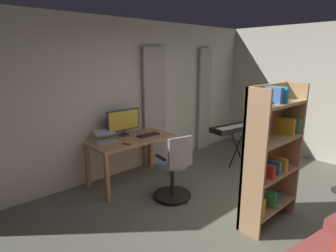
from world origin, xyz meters
The scene contains 12 objects.
ground_plane centered at (0.00, 0.00, 0.00)m, with size 8.06×8.06×0.00m, color #666558.
back_room_partition centered at (0.00, -2.60, 1.33)m, with size 6.20×0.10×2.66m, color beige.
curtain_left_panel centered at (-1.94, -2.49, 1.10)m, with size 0.35×0.06×2.21m, color #B6AAA7.
curtain_right_panel centered at (-0.52, -2.49, 1.10)m, with size 0.51×0.06×2.21m, color #B6AAA7.
desk centered at (0.30, -2.11, 0.65)m, with size 1.36×0.69×0.75m.
office_chair centered at (0.18, -1.20, 0.46)m, with size 0.56×0.56×0.98m.
computer_monitor centered at (0.28, -2.33, 1.00)m, with size 0.61×0.18×0.44m.
computer_keyboard centered at (-0.01, -2.05, 0.76)m, with size 0.38×0.15×0.02m, color #232328.
laptop centered at (0.67, -2.24, 0.81)m, with size 0.38×0.38×0.15m.
cell_phone_face_up centered at (0.52, -1.90, 0.76)m, with size 0.07×0.14×0.01m, color #333338.
bookshelf centered at (-0.32, -0.05, 0.87)m, with size 0.92×0.30×1.73m.
piano_keyboard centered at (-1.59, -1.34, 0.75)m, with size 1.21×0.49×0.82m.
Camera 1 is at (2.77, 1.53, 2.05)m, focal length 30.05 mm.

